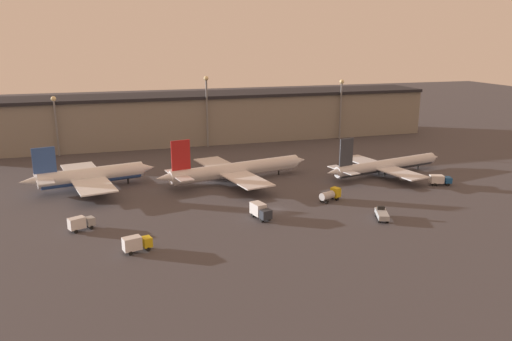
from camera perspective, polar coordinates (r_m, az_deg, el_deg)
The scene contains 14 objects.
ground at distance 124.07m, azimuth 2.26°, elevation -4.53°, with size 600.00×600.00×0.00m, color #423F44.
terminal_building at distance 205.58m, azimuth -5.74°, elevation 6.09°, with size 186.89×22.50×19.49m.
airplane_0 at distance 147.57m, azimuth -18.41°, elevation -0.58°, with size 36.96×36.17×13.12m.
airplane_1 at distance 147.51m, azimuth -2.39°, elevation 0.08°, with size 48.74×38.54×14.05m.
airplane_2 at distance 159.44m, azimuth 14.57°, elevation 0.57°, with size 44.93×32.43×13.05m.
service_vehicle_0 at distance 131.53m, azimuth 8.49°, elevation -2.75°, with size 6.54×4.43×3.20m.
service_vehicle_1 at distance 117.75m, azimuth 0.48°, elevation -4.60°, with size 4.00×6.71×3.56m.
service_vehicle_2 at distance 153.55m, azimuth 20.25°, elevation -0.97°, with size 6.44×4.24×2.87m.
service_vehicle_3 at distance 117.22m, azimuth -19.43°, elevation -5.68°, with size 5.91×4.24×3.22m.
service_vehicle_4 at distance 121.12m, azimuth 14.19°, elevation -4.86°, with size 4.53×6.92×2.68m.
service_vehicle_5 at distance 102.83m, azimuth -13.54°, elevation -8.10°, with size 6.04×3.61×3.35m.
lamp_post_0 at distance 190.69m, azimuth -21.94°, elevation 5.63°, with size 1.80×1.80×21.46m.
lamp_post_1 at distance 192.80m, azimuth -5.65°, elevation 7.70°, with size 1.80×1.80×27.28m.
lamp_post_2 at distance 210.91m, azimuth 9.68°, elevation 7.80°, with size 1.80×1.80×24.66m.
Camera 1 is at (-37.94, -110.58, 41.55)m, focal length 35.00 mm.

